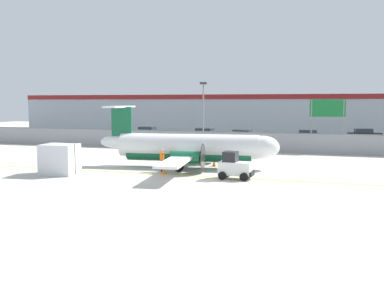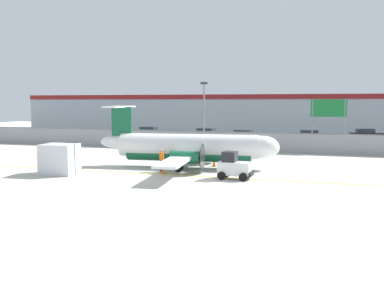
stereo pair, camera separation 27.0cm
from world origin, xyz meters
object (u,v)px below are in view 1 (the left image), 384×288
object	(u,v)px
parked_car_2	(243,136)
apron_light_pole	(203,111)
cargo_container	(60,159)
parked_car_3	(307,136)
traffic_cone_near_left	(214,162)
parked_car_1	(205,134)
parked_car_4	(364,134)
commuter_airplane	(192,148)
parked_car_0	(148,132)
traffic_cone_near_right	(164,169)
baggage_tug	(235,167)
highway_sign	(327,113)
ground_crew_worker	(162,159)

from	to	relation	value
parked_car_2	apron_light_pole	bearing A→B (deg)	-93.21
cargo_container	parked_car_3	world-z (taller)	cargo_container
traffic_cone_near_left	apron_light_pole	bearing A→B (deg)	110.56
parked_car_1	cargo_container	bearing A→B (deg)	-89.81
parked_car_3	parked_car_4	world-z (taller)	same
cargo_container	parked_car_2	size ratio (longest dim) A/B	0.58
traffic_cone_near_left	parked_car_2	xyz separation A→B (m)	(-1.16, 20.34, 0.58)
commuter_airplane	parked_car_1	size ratio (longest dim) A/B	3.68
commuter_airplane	apron_light_pole	distance (m)	10.64
apron_light_pole	parked_car_2	bearing A→B (deg)	79.19
traffic_cone_near_left	parked_car_0	distance (m)	27.82
traffic_cone_near_right	commuter_airplane	bearing A→B (deg)	71.87
baggage_tug	highway_sign	distance (m)	19.62
traffic_cone_near_left	traffic_cone_near_right	distance (m)	5.35
parked_car_0	highway_sign	world-z (taller)	highway_sign
parked_car_2	apron_light_pole	distance (m)	12.12
traffic_cone_near_left	parked_car_0	xyz separation A→B (m)	(-15.43, 23.15, 0.58)
parked_car_1	highway_sign	distance (m)	18.31
traffic_cone_near_left	parked_car_2	bearing A→B (deg)	93.27
parked_car_4	baggage_tug	bearing A→B (deg)	-115.49
baggage_tug	traffic_cone_near_left	size ratio (longest dim) A/B	3.75
highway_sign	parked_car_1	bearing A→B (deg)	149.68
traffic_cone_near_right	parked_car_1	world-z (taller)	parked_car_1
baggage_tug	cargo_container	size ratio (longest dim) A/B	0.94
traffic_cone_near_left	highway_sign	xyz separation A→B (m)	(8.93, 13.09, 3.83)
parked_car_2	parked_car_0	bearing A→B (deg)	176.44
parked_car_1	apron_light_pole	size ratio (longest dim) A/B	0.60
traffic_cone_near_right	apron_light_pole	distance (m)	14.13
traffic_cone_near_right	parked_car_2	bearing A→B (deg)	86.53
traffic_cone_near_left	parked_car_1	distance (m)	23.16
highway_sign	traffic_cone_near_left	bearing A→B (deg)	-124.29
traffic_cone_near_right	parked_car_3	bearing A→B (deg)	71.11
parked_car_0	parked_car_1	xyz separation A→B (m)	(8.80, -0.96, 0.00)
parked_car_3	cargo_container	bearing A→B (deg)	58.37
cargo_container	parked_car_0	size ratio (longest dim) A/B	0.59
parked_car_0	parked_car_3	distance (m)	22.07
baggage_tug	highway_sign	bearing A→B (deg)	74.98
traffic_cone_near_left	apron_light_pole	size ratio (longest dim) A/B	0.09
traffic_cone_near_right	parked_car_1	distance (m)	27.11
parked_car_3	highway_sign	distance (m)	10.29
baggage_tug	parked_car_0	distance (m)	33.67
parked_car_3	highway_sign	xyz separation A→B (m)	(2.29, -9.50, 3.24)
parked_car_0	baggage_tug	bearing A→B (deg)	-51.95
baggage_tug	parked_car_0	size ratio (longest dim) A/B	0.55
commuter_airplane	highway_sign	distance (m)	17.92
baggage_tug	parked_car_4	bearing A→B (deg)	74.90
parked_car_0	parked_car_3	size ratio (longest dim) A/B	1.02
parked_car_1	parked_car_4	bearing A→B (deg)	21.61
parked_car_3	parked_car_4	xyz separation A→B (m)	(7.32, 5.16, 0.00)
ground_crew_worker	traffic_cone_near_right	world-z (taller)	ground_crew_worker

